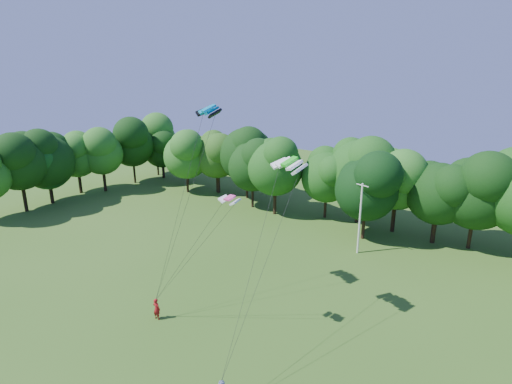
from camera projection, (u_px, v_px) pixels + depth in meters
The scene contains 8 objects.
utility_pole at pixel (360, 218), 43.49m from camera, with size 1.58×0.47×8.03m.
kite_flyer_left at pixel (157, 309), 32.24m from camera, with size 0.68×0.44×1.85m, color maroon.
kite_teal at pixel (209, 108), 31.93m from camera, with size 2.89×1.91×0.63m.
kite_green at pixel (289, 161), 29.11m from camera, with size 3.16×2.06×0.65m.
kite_pink at pixel (230, 198), 27.89m from camera, with size 1.60×0.80×0.28m.
tree_back_west at pixel (217, 149), 65.95m from camera, with size 8.20×8.20×11.93m.
tree_back_center at pixel (367, 180), 46.56m from camera, with size 8.05×8.05×11.71m.
tree_flank_west at pixel (46, 160), 60.24m from camera, with size 7.54×7.54×10.96m.
Camera 1 is at (19.97, -9.65, 19.02)m, focal length 28.00 mm.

